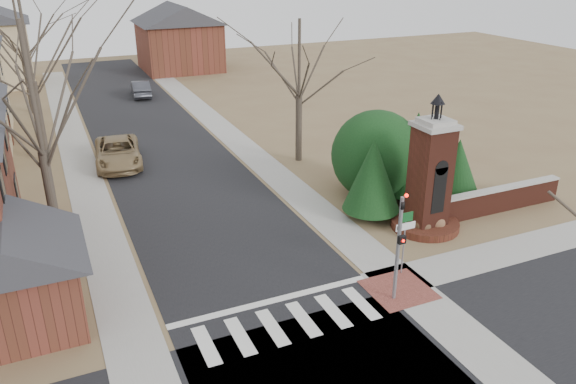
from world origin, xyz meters
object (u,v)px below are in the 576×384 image
traffic_signal_pole (399,238)px  brick_gate_monument (429,186)px  sign_post (405,231)px  pickup_truck (118,152)px  distant_car (141,88)px

traffic_signal_pole → brick_gate_monument: 6.47m
brick_gate_monument → sign_post: bearing=-138.6°
traffic_signal_pole → sign_post: bearing=47.6°
sign_post → pickup_truck: bearing=115.7°
traffic_signal_pole → brick_gate_monument: size_ratio=0.69×
sign_post → distant_car: 35.37m
brick_gate_monument → distant_car: brick_gate_monument is taller
pickup_truck → brick_gate_monument: bearing=-44.9°
brick_gate_monument → pickup_truck: brick_gate_monument is taller
traffic_signal_pole → distant_car: bearing=94.2°
brick_gate_monument → distant_car: bearing=103.0°
traffic_signal_pole → distant_car: (-2.70, 36.54, -1.87)m
sign_post → distant_car: (-3.99, 35.12, -1.23)m
traffic_signal_pole → brick_gate_monument: bearing=43.2°
brick_gate_monument → pickup_truck: size_ratio=1.13×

